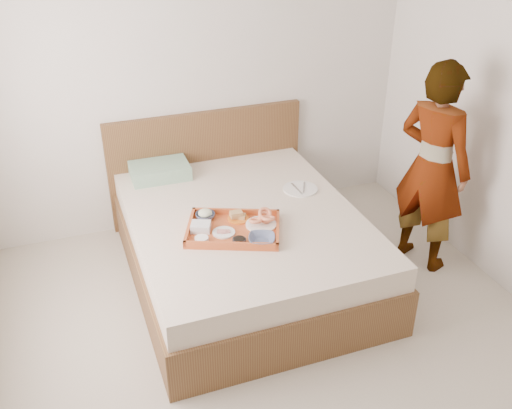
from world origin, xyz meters
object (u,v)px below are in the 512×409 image
Objects in this scene: dinner_plate at (300,189)px; tray at (233,228)px; bed at (245,245)px; person at (432,168)px.

tray is at bearing -149.09° from dinner_plate.
bed is 7.63× the size of dinner_plate.
person reaches higher than tray.
person is (0.82, -0.45, 0.25)m from dinner_plate.
person reaches higher than dinner_plate.
person is at bearing -28.94° from dinner_plate.
dinner_plate is 0.17× the size of person.
bed is 3.29× the size of tray.
tray is 0.39× the size of person.
person is at bearing 20.58° from tray.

